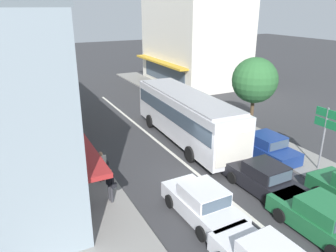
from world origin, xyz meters
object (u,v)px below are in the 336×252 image
traffic_light_downstreet (62,75)px  street_tree_right (255,80)px  pedestrian_browsing_midblock (76,121)px  sedan_behind_bus_near (264,179)px  pedestrian_with_handbag_near (110,183)px  city_bus (186,114)px  sedan_adjacent_lane_trail (202,204)px  pedestrian_far_walker (102,165)px  parked_sedan_kerb_second (265,147)px  sedan_queue_gap_filler (321,219)px  directional_road_sign (326,124)px

traffic_light_downstreet → street_tree_right: (10.39, -12.65, 0.96)m
pedestrian_browsing_midblock → sedan_behind_bus_near: bearing=-60.8°
pedestrian_with_handbag_near → pedestrian_browsing_midblock: size_ratio=1.00×
city_bus → sedan_adjacent_lane_trail: city_bus is taller
pedestrian_with_handbag_near → pedestrian_browsing_midblock: 9.29m
city_bus → pedestrian_far_walker: city_bus is taller
street_tree_right → pedestrian_browsing_midblock: street_tree_right is taller
city_bus → sedan_behind_bus_near: city_bus is taller
pedestrian_browsing_midblock → city_bus: bearing=-34.5°
pedestrian_with_handbag_near → pedestrian_browsing_midblock: bearing=86.9°
pedestrian_far_walker → parked_sedan_kerb_second: bearing=-8.5°
sedan_queue_gap_filler → sedan_adjacent_lane_trail: same height
sedan_adjacent_lane_trail → parked_sedan_kerb_second: bearing=26.7°
sedan_queue_gap_filler → sedan_behind_bus_near: same height
parked_sedan_kerb_second → pedestrian_far_walker: size_ratio=2.60×
sedan_queue_gap_filler → directional_road_sign: directional_road_sign is taller
pedestrian_browsing_midblock → sedan_queue_gap_filler: bearing=-67.4°
pedestrian_far_walker → pedestrian_browsing_midblock: bearing=87.5°
city_bus → pedestrian_browsing_midblock: city_bus is taller
sedan_behind_bus_near → traffic_light_downstreet: 19.94m
pedestrian_with_handbag_near → directional_road_sign: bearing=-10.5°
traffic_light_downstreet → sedan_behind_bus_near: bearing=-72.8°
traffic_light_downstreet → street_tree_right: 16.40m
city_bus → sedan_behind_bus_near: size_ratio=2.58×
pedestrian_far_walker → traffic_light_downstreet: bearing=86.4°
sedan_queue_gap_filler → sedan_behind_bus_near: bearing=86.5°
city_bus → parked_sedan_kerb_second: bearing=-56.9°
sedan_adjacent_lane_trail → pedestrian_far_walker: size_ratio=2.61×
city_bus → sedan_queue_gap_filler: 10.78m
sedan_behind_bus_near → pedestrian_browsing_midblock: (-6.46, 11.55, 0.40)m
sedan_adjacent_lane_trail → pedestrian_with_handbag_near: bearing=139.2°
city_bus → pedestrian_with_handbag_near: size_ratio=6.72×
sedan_behind_bus_near → parked_sedan_kerb_second: 3.91m
city_bus → pedestrian_with_handbag_near: (-6.78, -4.96, -0.81)m
parked_sedan_kerb_second → pedestrian_far_walker: (-9.49, 1.42, 0.40)m
sedan_behind_bus_near → pedestrian_far_walker: size_ratio=2.60×
sedan_behind_bus_near → pedestrian_with_handbag_near: (-6.96, 2.28, 0.40)m
parked_sedan_kerb_second → pedestrian_with_handbag_near: pedestrian_with_handbag_near is taller
sedan_adjacent_lane_trail → sedan_behind_bus_near: bearing=6.7°
city_bus → street_tree_right: street_tree_right is taller
city_bus → pedestrian_browsing_midblock: bearing=145.5°
sedan_behind_bus_near → pedestrian_far_walker: pedestrian_far_walker is taller
sedan_queue_gap_filler → pedestrian_browsing_midblock: size_ratio=2.60×
traffic_light_downstreet → directional_road_sign: size_ratio=1.17×
sedan_queue_gap_filler → traffic_light_downstreet: bearing=104.2°
sedan_queue_gap_filler → pedestrian_with_handbag_near: size_ratio=2.60×
street_tree_right → pedestrian_far_walker: 11.82m
sedan_behind_bus_near → parked_sedan_kerb_second: (2.71, 2.82, 0.00)m
pedestrian_with_handbag_near → pedestrian_far_walker: same height
sedan_queue_gap_filler → pedestrian_browsing_midblock: bearing=112.6°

